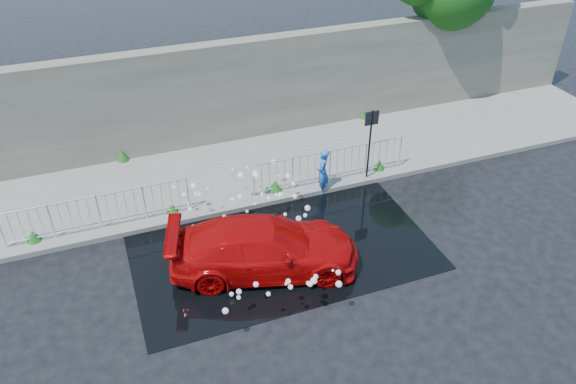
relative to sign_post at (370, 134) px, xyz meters
name	(u,v)px	position (x,y,z in m)	size (l,w,h in m)	color
ground	(275,273)	(-4.20, -3.10, -1.72)	(90.00, 90.00, 0.00)	black
pavement	(225,174)	(-4.20, 1.90, -1.65)	(30.00, 4.00, 0.15)	slate
curb	(242,207)	(-4.20, -0.10, -1.64)	(30.00, 0.25, 0.16)	slate
retaining_wall	(204,95)	(-4.20, 4.10, 0.18)	(30.00, 0.60, 3.50)	#575449
puddle	(280,245)	(-3.70, -2.10, -1.72)	(8.00, 5.00, 0.01)	black
sign_post	(370,134)	(0.00, 0.00, 0.00)	(0.45, 0.06, 2.50)	black
railing_left	(99,211)	(-8.20, 0.25, -0.99)	(5.05, 0.05, 1.10)	silver
railing_right	(330,164)	(-1.20, 0.25, -0.99)	(5.05, 0.05, 1.10)	silver
weeds	(223,174)	(-4.34, 1.49, -1.40)	(12.17, 3.93, 0.40)	#154713
water_spray	(262,219)	(-4.08, -1.72, -0.97)	(3.58, 5.70, 1.07)	white
red_car	(264,247)	(-4.38, -2.80, -1.02)	(1.96, 4.82, 1.40)	#B00707
person	(323,172)	(-1.60, -0.10, -0.97)	(0.55, 0.36, 1.51)	blue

